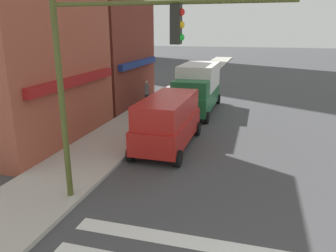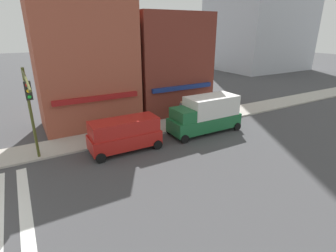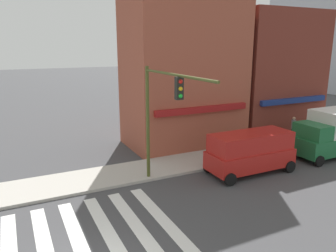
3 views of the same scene
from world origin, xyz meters
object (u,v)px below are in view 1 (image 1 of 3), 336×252
(van_red, at_px, (168,120))
(box_truck_green, at_px, (197,87))
(traffic_signal, at_px, (109,66))
(pedestrian_grey_coat, at_px, (147,93))

(van_red, distance_m, box_truck_green, 7.16)
(traffic_signal, xyz_separation_m, box_truck_green, (12.68, -0.12, -2.68))
(traffic_signal, distance_m, box_truck_green, 12.96)
(box_truck_green, relative_size, pedestrian_grey_coat, 3.51)
(traffic_signal, distance_m, van_red, 6.28)
(van_red, xyz_separation_m, pedestrian_grey_coat, (6.94, 3.43, -0.21))
(traffic_signal, xyz_separation_m, pedestrian_grey_coat, (12.47, 3.31, -3.20))
(traffic_signal, bearing_deg, van_red, -1.25)
(van_red, distance_m, pedestrian_grey_coat, 7.74)
(van_red, relative_size, pedestrian_grey_coat, 2.83)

